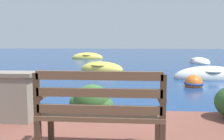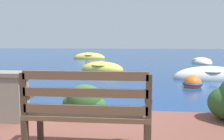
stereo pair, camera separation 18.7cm
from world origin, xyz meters
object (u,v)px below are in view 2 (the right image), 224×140
at_px(park_bench, 88,110).
at_px(rowboat_nearest, 209,77).
at_px(rowboat_far, 202,62).
at_px(rowboat_outer, 89,58).
at_px(mooring_buoy, 192,84).
at_px(rowboat_mid, 102,69).

distance_m(park_bench, rowboat_nearest, 7.84).
distance_m(rowboat_far, rowboat_outer, 8.56).
xyz_separation_m(rowboat_outer, mooring_buoy, (5.51, -11.76, 0.02)).
bearing_deg(rowboat_outer, rowboat_mid, 107.25).
height_order(rowboat_nearest, mooring_buoy, rowboat_nearest).
height_order(park_bench, mooring_buoy, park_bench).
height_order(rowboat_mid, rowboat_far, rowboat_mid).
distance_m(park_bench, rowboat_far, 14.77).
bearing_deg(rowboat_nearest, rowboat_outer, 117.38).
bearing_deg(rowboat_outer, rowboat_far, 160.69).
bearing_deg(mooring_buoy, rowboat_mid, 130.21).
xyz_separation_m(park_bench, mooring_buoy, (2.29, 5.33, -0.61)).
distance_m(rowboat_outer, mooring_buoy, 12.99).
xyz_separation_m(rowboat_mid, rowboat_outer, (-2.09, 7.72, 0.01)).
xyz_separation_m(rowboat_mid, mooring_buoy, (3.42, -4.04, 0.03)).
height_order(rowboat_outer, mooring_buoy, rowboat_outer).
bearing_deg(mooring_buoy, rowboat_outer, 115.12).
bearing_deg(rowboat_mid, rowboat_outer, -54.15).
bearing_deg(mooring_buoy, park_bench, -113.24).
xyz_separation_m(park_bench, rowboat_far, (4.75, 13.97, -0.65)).
height_order(rowboat_nearest, rowboat_far, rowboat_nearest).
height_order(rowboat_nearest, rowboat_outer, rowboat_outer).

